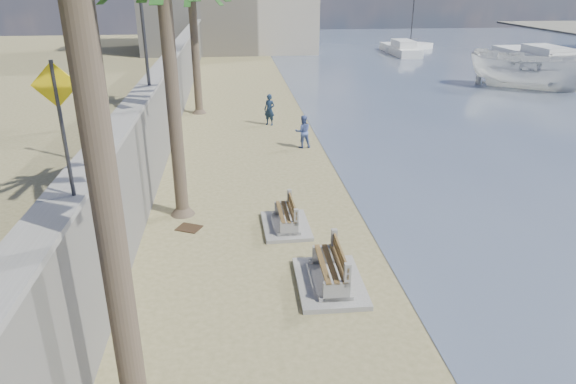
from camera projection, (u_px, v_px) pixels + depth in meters
seawall at (172, 92)px, 26.95m from camera, size 0.45×70.00×3.50m
wall_cap at (169, 57)px, 26.26m from camera, size 0.80×70.00×0.12m
bench_near at (330, 270)px, 12.94m from camera, size 1.70×2.47×1.02m
bench_far at (286, 216)px, 15.99m from camera, size 1.47×2.12×0.87m
pedestrian_sign at (60, 111)px, 8.68m from camera, size 0.78×0.07×2.40m
person_a at (269, 108)px, 27.17m from camera, size 0.82×0.75×1.88m
person_b at (303, 130)px, 23.51m from camera, size 0.86×0.70×1.68m
boat_cruiser at (533, 68)px, 35.90m from camera, size 4.57×4.55×3.79m
yacht_near at (537, 57)px, 49.26m from camera, size 3.50×11.74×1.50m
yacht_far at (400, 50)px, 53.71m from camera, size 2.22×7.89×1.50m
sailboat_west at (410, 48)px, 56.11m from camera, size 6.48×5.94×10.21m
debris_c at (189, 228)px, 16.07m from camera, size 0.89×0.82×0.03m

